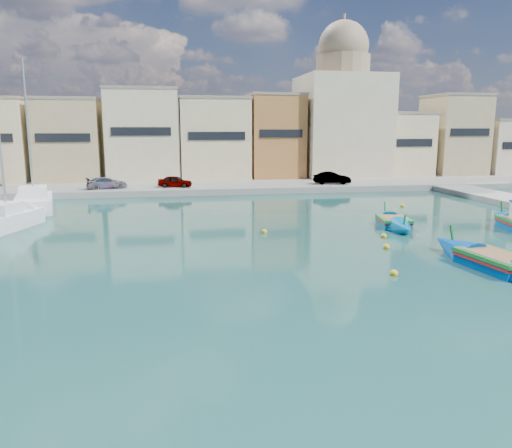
{
  "coord_description": "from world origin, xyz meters",
  "views": [
    {
      "loc": [
        -11.22,
        -19.73,
        6.48
      ],
      "look_at": [
        -6.66,
        6.0,
        1.4
      ],
      "focal_mm": 35.0,
      "sensor_mm": 36.0,
      "label": 1
    }
  ],
  "objects_px": {
    "luzzu_green": "(393,223)",
    "yacht_midnorth": "(20,218)",
    "yacht_north": "(35,201)",
    "luzzu_blue_south": "(497,264)",
    "church_block": "(341,111)"
  },
  "relations": [
    {
      "from": "luzzu_green",
      "to": "luzzu_blue_south",
      "type": "height_order",
      "value": "luzzu_blue_south"
    },
    {
      "from": "church_block",
      "to": "luzzu_blue_south",
      "type": "xyz_separation_m",
      "value": [
        -6.35,
        -39.74,
        -8.14
      ]
    },
    {
      "from": "luzzu_blue_south",
      "to": "yacht_midnorth",
      "type": "xyz_separation_m",
      "value": [
        -24.88,
        15.58,
        0.18
      ]
    },
    {
      "from": "luzzu_green",
      "to": "yacht_midnorth",
      "type": "distance_m",
      "value": 25.22
    },
    {
      "from": "yacht_north",
      "to": "yacht_midnorth",
      "type": "distance_m",
      "value": 7.98
    },
    {
      "from": "luzzu_blue_south",
      "to": "church_block",
      "type": "bearing_deg",
      "value": 80.92
    },
    {
      "from": "yacht_north",
      "to": "yacht_midnorth",
      "type": "height_order",
      "value": "yacht_north"
    },
    {
      "from": "luzzu_blue_south",
      "to": "yacht_north",
      "type": "height_order",
      "value": "yacht_north"
    },
    {
      "from": "luzzu_green",
      "to": "luzzu_blue_south",
      "type": "relative_size",
      "value": 0.78
    },
    {
      "from": "yacht_north",
      "to": "luzzu_blue_south",
      "type": "bearing_deg",
      "value": -42.36
    },
    {
      "from": "luzzu_green",
      "to": "luzzu_blue_south",
      "type": "bearing_deg",
      "value": -88.89
    },
    {
      "from": "luzzu_green",
      "to": "yacht_north",
      "type": "distance_m",
      "value": 28.75
    },
    {
      "from": "church_block",
      "to": "yacht_north",
      "type": "distance_m",
      "value": 36.85
    },
    {
      "from": "luzzu_green",
      "to": "yacht_midnorth",
      "type": "bearing_deg",
      "value": 168.15
    },
    {
      "from": "church_block",
      "to": "yacht_north",
      "type": "xyz_separation_m",
      "value": [
        -32.13,
        -16.22,
        -7.91
      ]
    }
  ]
}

